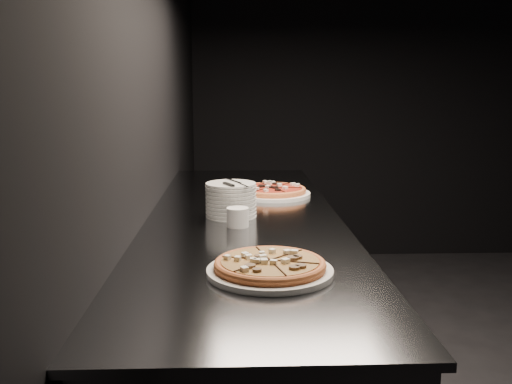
{
  "coord_description": "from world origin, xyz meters",
  "views": [
    {
      "loc": [
        -2.16,
        -2.17,
        1.42
      ],
      "look_at": [
        -2.08,
        0.05,
        1.0
      ],
      "focal_mm": 40.0,
      "sensor_mm": 36.0,
      "label": 1
    }
  ],
  "objects_px": {
    "pizza_tomato": "(272,191)",
    "ramekin": "(238,217)",
    "counter": "(244,326)",
    "cutlery": "(233,183)",
    "plate_stack": "(231,200)",
    "pizza_mushroom": "(270,267)"
  },
  "relations": [
    {
      "from": "pizza_tomato",
      "to": "plate_stack",
      "type": "bearing_deg",
      "value": -114.42
    },
    {
      "from": "pizza_tomato",
      "to": "plate_stack",
      "type": "xyz_separation_m",
      "value": [
        -0.19,
        -0.41,
        0.04
      ]
    },
    {
      "from": "ramekin",
      "to": "cutlery",
      "type": "bearing_deg",
      "value": 96.23
    },
    {
      "from": "pizza_mushroom",
      "to": "cutlery",
      "type": "height_order",
      "value": "cutlery"
    },
    {
      "from": "pizza_tomato",
      "to": "cutlery",
      "type": "height_order",
      "value": "cutlery"
    },
    {
      "from": "counter",
      "to": "ramekin",
      "type": "height_order",
      "value": "ramekin"
    },
    {
      "from": "ramekin",
      "to": "counter",
      "type": "bearing_deg",
      "value": 82.2
    },
    {
      "from": "pizza_mushroom",
      "to": "pizza_tomato",
      "type": "xyz_separation_m",
      "value": [
        0.08,
        1.11,
        0.0
      ]
    },
    {
      "from": "counter",
      "to": "ramekin",
      "type": "distance_m",
      "value": 0.53
    },
    {
      "from": "counter",
      "to": "cutlery",
      "type": "relative_size",
      "value": 11.91
    },
    {
      "from": "pizza_mushroom",
      "to": "cutlery",
      "type": "relative_size",
      "value": 1.83
    },
    {
      "from": "cutlery",
      "to": "ramekin",
      "type": "xyz_separation_m",
      "value": [
        0.02,
        -0.16,
        -0.1
      ]
    },
    {
      "from": "pizza_mushroom",
      "to": "pizza_tomato",
      "type": "height_order",
      "value": "pizza_tomato"
    },
    {
      "from": "counter",
      "to": "pizza_mushroom",
      "type": "relative_size",
      "value": 6.52
    },
    {
      "from": "pizza_mushroom",
      "to": "plate_stack",
      "type": "xyz_separation_m",
      "value": [
        -0.11,
        0.7,
        0.04
      ]
    },
    {
      "from": "pizza_tomato",
      "to": "plate_stack",
      "type": "distance_m",
      "value": 0.45
    },
    {
      "from": "pizza_tomato",
      "to": "ramekin",
      "type": "relative_size",
      "value": 4.55
    },
    {
      "from": "counter",
      "to": "pizza_mushroom",
      "type": "distance_m",
      "value": 0.86
    },
    {
      "from": "plate_stack",
      "to": "pizza_tomato",
      "type": "bearing_deg",
      "value": 65.58
    },
    {
      "from": "counter",
      "to": "cutlery",
      "type": "xyz_separation_m",
      "value": [
        -0.04,
        -0.02,
        0.59
      ]
    },
    {
      "from": "plate_stack",
      "to": "cutlery",
      "type": "distance_m",
      "value": 0.07
    },
    {
      "from": "counter",
      "to": "ramekin",
      "type": "relative_size",
      "value": 30.73
    }
  ]
}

